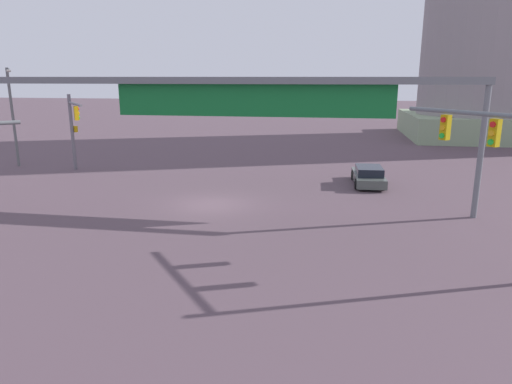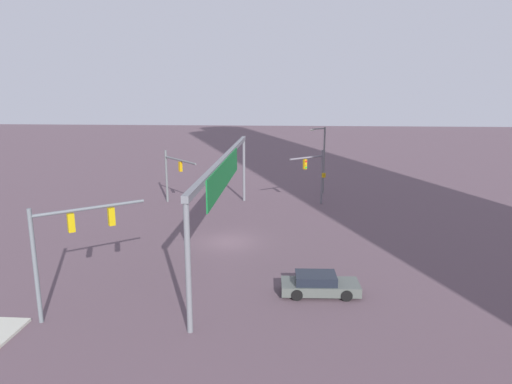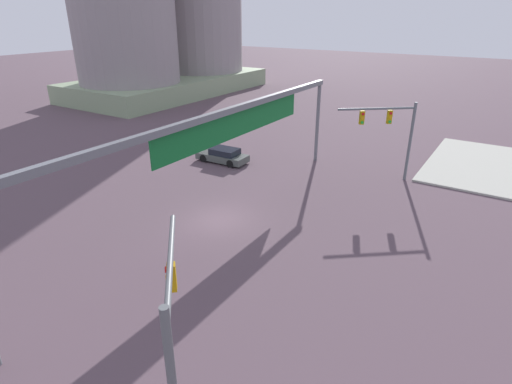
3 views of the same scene
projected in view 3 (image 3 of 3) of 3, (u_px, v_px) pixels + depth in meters
name	position (u px, v px, depth m)	size (l,w,h in m)	color
ground_plane	(221.00, 221.00, 25.19)	(233.34, 233.34, 0.00)	#57434C
sidewalk_corner	(491.00, 167.00, 33.76)	(13.18, 9.36, 0.15)	#AFAEA1
traffic_signal_near_corner	(392.00, 127.00, 29.59)	(3.66, 4.53, 5.84)	slate
traffic_signal_cross_street	(172.00, 326.00, 11.65)	(4.66, 4.18, 5.35)	#595D60
overhead_sign_gantry	(225.00, 126.00, 23.48)	(27.02, 0.43, 6.71)	slate
sedan_car_approaching	(223.00, 155.00, 34.82)	(2.02, 4.45, 1.21)	#4B514C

